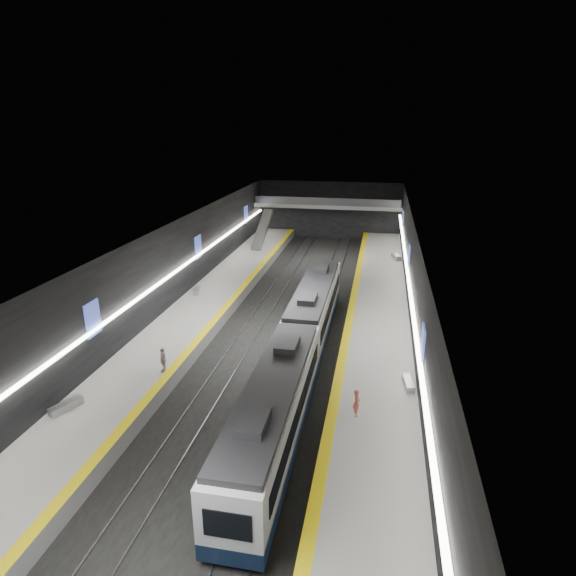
% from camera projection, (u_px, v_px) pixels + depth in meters
% --- Properties ---
extents(ground, '(70.00, 70.00, 0.00)m').
position_uv_depth(ground, '(277.00, 342.00, 36.93)').
color(ground, black).
rests_on(ground, ground).
extents(ceiling, '(20.00, 70.00, 0.04)m').
position_uv_depth(ceiling, '(276.00, 241.00, 34.27)').
color(ceiling, beige).
rests_on(ceiling, wall_left).
extents(wall_left, '(0.04, 70.00, 8.00)m').
position_uv_depth(wall_left, '(151.00, 285.00, 37.40)').
color(wall_left, black).
rests_on(wall_left, ground).
extents(wall_right, '(0.04, 70.00, 8.00)m').
position_uv_depth(wall_right, '(415.00, 303.00, 33.80)').
color(wall_right, black).
rests_on(wall_right, ground).
extents(wall_back, '(20.00, 0.04, 8.00)m').
position_uv_depth(wall_back, '(329.00, 210.00, 68.01)').
color(wall_back, black).
rests_on(wall_back, ground).
extents(platform_left, '(5.00, 70.00, 1.00)m').
position_uv_depth(platform_left, '(184.00, 329.00, 38.11)').
color(platform_left, slate).
rests_on(platform_left, ground).
extents(tile_surface_left, '(5.00, 70.00, 0.02)m').
position_uv_depth(tile_surface_left, '(184.00, 323.00, 37.94)').
color(tile_surface_left, '#A7A7A2').
rests_on(tile_surface_left, platform_left).
extents(tactile_strip_left, '(0.60, 70.00, 0.02)m').
position_uv_depth(tactile_strip_left, '(210.00, 325.00, 37.54)').
color(tactile_strip_left, yellow).
rests_on(tactile_strip_left, platform_left).
extents(platform_right, '(5.00, 70.00, 1.00)m').
position_uv_depth(platform_right, '(376.00, 345.00, 35.41)').
color(platform_right, slate).
rests_on(platform_right, ground).
extents(tile_surface_right, '(5.00, 70.00, 0.02)m').
position_uv_depth(tile_surface_right, '(377.00, 338.00, 35.24)').
color(tile_surface_right, '#A7A7A2').
rests_on(tile_surface_right, platform_right).
extents(tactile_strip_right, '(0.60, 70.00, 0.02)m').
position_uv_depth(tactile_strip_right, '(346.00, 336.00, 35.63)').
color(tactile_strip_right, yellow).
rests_on(tactile_strip_right, platform_right).
extents(rails, '(6.52, 70.00, 0.12)m').
position_uv_depth(rails, '(277.00, 341.00, 36.91)').
color(rails, gray).
rests_on(rails, ground).
extents(train, '(2.69, 30.04, 3.60)m').
position_uv_depth(train, '(298.00, 347.00, 31.28)').
color(train, '#0E1D36').
rests_on(train, ground).
extents(ad_posters, '(19.94, 53.50, 2.20)m').
position_uv_depth(ad_posters, '(279.00, 283.00, 36.36)').
color(ad_posters, '#455ECF').
rests_on(ad_posters, wall_left).
extents(cove_light_left, '(0.25, 68.60, 0.12)m').
position_uv_depth(cove_light_left, '(154.00, 287.00, 37.43)').
color(cove_light_left, white).
rests_on(cove_light_left, wall_left).
extents(cove_light_right, '(0.25, 68.60, 0.12)m').
position_uv_depth(cove_light_right, '(412.00, 305.00, 33.90)').
color(cove_light_right, white).
rests_on(cove_light_right, wall_right).
extents(mezzanine_bridge, '(20.00, 3.00, 1.50)m').
position_uv_depth(mezzanine_bridge, '(328.00, 205.00, 65.74)').
color(mezzanine_bridge, gray).
rests_on(mezzanine_bridge, wall_left).
extents(escalator, '(1.20, 7.50, 3.92)m').
position_uv_depth(escalator, '(262.00, 229.00, 61.39)').
color(escalator, '#99999E').
rests_on(escalator, platform_left).
extents(bench_left_near, '(1.21, 1.93, 0.46)m').
position_uv_depth(bench_left_near, '(66.00, 406.00, 26.52)').
color(bench_left_near, '#99999E').
rests_on(bench_left_near, platform_left).
extents(bench_left_far, '(0.87, 1.73, 0.41)m').
position_uv_depth(bench_left_far, '(196.00, 291.00, 44.44)').
color(bench_left_far, '#99999E').
rests_on(bench_left_far, platform_left).
extents(bench_right_near, '(0.71, 1.79, 0.42)m').
position_uv_depth(bench_right_near, '(408.00, 383.00, 28.85)').
color(bench_right_near, '#99999E').
rests_on(bench_right_near, platform_right).
extents(bench_right_far, '(1.12, 2.10, 0.49)m').
position_uv_depth(bench_right_far, '(396.00, 257.00, 55.28)').
color(bench_right_far, '#99999E').
rests_on(bench_right_far, platform_right).
extents(passenger_right_a, '(0.49, 0.63, 1.56)m').
position_uv_depth(passenger_right_a, '(357.00, 403.00, 25.85)').
color(passenger_right_a, '#CE604D').
rests_on(passenger_right_a, platform_right).
extents(passenger_left_a, '(0.57, 1.01, 1.63)m').
position_uv_depth(passenger_left_a, '(163.00, 360.00, 30.38)').
color(passenger_left_a, '#BEB5AD').
rests_on(passenger_left_a, platform_left).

